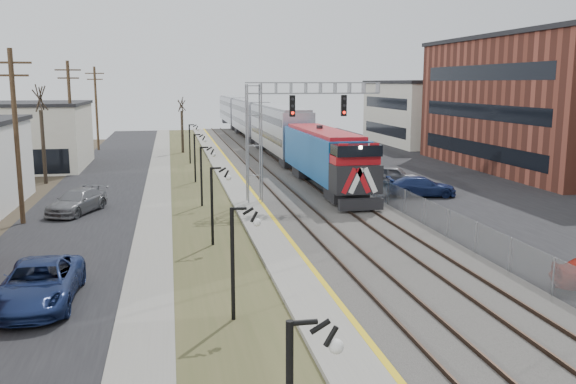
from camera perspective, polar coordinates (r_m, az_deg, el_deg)
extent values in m
cube|color=black|center=(47.88, -17.49, 0.00)|extent=(7.00, 120.00, 0.04)
cube|color=gray|center=(47.57, -12.11, 0.21)|extent=(2.00, 120.00, 0.08)
cube|color=#434826|center=(47.60, -8.49, 0.32)|extent=(4.00, 120.00, 0.06)
cube|color=gray|center=(47.80, -4.90, 0.54)|extent=(2.00, 120.00, 0.24)
cube|color=#595651|center=(48.57, 0.97, 0.71)|extent=(8.00, 120.00, 0.20)
cube|color=black|center=(52.38, 13.92, 1.02)|extent=(16.00, 120.00, 0.04)
cube|color=gold|center=(47.88, -3.86, 0.73)|extent=(0.24, 120.00, 0.01)
cube|color=#2D2119|center=(48.06, -2.24, 0.81)|extent=(0.08, 120.00, 0.15)
cube|color=#2D2119|center=(48.31, -0.48, 0.87)|extent=(0.08, 120.00, 0.15)
cube|color=#2D2119|center=(48.71, 1.83, 0.94)|extent=(0.08, 120.00, 0.15)
cube|color=#2D2119|center=(49.06, 3.54, 0.99)|extent=(0.08, 120.00, 0.15)
cube|color=#124F96|center=(45.84, 3.55, 3.12)|extent=(3.00, 17.00, 4.25)
cube|color=black|center=(37.86, 6.82, -1.15)|extent=(2.80, 0.50, 0.70)
cube|color=#9799A1|center=(65.53, -0.91, 5.74)|extent=(3.00, 22.00, 5.33)
cube|color=#9799A1|center=(88.02, -3.53, 6.86)|extent=(3.00, 22.00, 5.33)
cube|color=#9799A1|center=(110.64, -5.09, 7.51)|extent=(3.00, 22.00, 5.33)
cube|color=gray|center=(40.45, -3.21, 4.36)|extent=(1.00, 1.00, 8.00)
cube|color=gray|center=(40.97, 2.37, 9.70)|extent=(9.00, 0.80, 0.80)
cube|color=black|center=(40.24, 0.40, 8.06)|extent=(0.35, 0.25, 1.40)
cube|color=black|center=(41.07, 5.24, 8.06)|extent=(0.35, 0.25, 1.40)
cylinder|color=black|center=(20.87, -5.20, -6.83)|extent=(0.14, 0.14, 4.00)
cylinder|color=black|center=(30.55, -7.12, -1.40)|extent=(0.14, 0.14, 4.00)
cylinder|color=black|center=(40.38, -8.11, 1.40)|extent=(0.14, 0.14, 4.00)
cylinder|color=black|center=(50.28, -8.71, 3.11)|extent=(0.14, 0.14, 4.00)
cylinder|color=black|center=(62.20, -9.18, 4.43)|extent=(0.14, 0.14, 4.00)
cylinder|color=#4C3823|center=(37.97, -24.06, 4.63)|extent=(0.28, 0.28, 10.00)
cylinder|color=#4C3823|center=(57.59, -19.66, 6.52)|extent=(0.28, 0.28, 10.00)
cylinder|color=#4C3823|center=(77.40, -17.49, 7.43)|extent=(0.28, 0.28, 10.00)
cube|color=gray|center=(49.50, 5.74, 1.66)|extent=(0.04, 120.00, 1.60)
cube|color=#BBB6A4|center=(63.88, -24.68, 4.69)|extent=(14.00, 12.00, 6.00)
cube|color=brown|center=(63.14, 23.92, 7.42)|extent=(16.00, 26.00, 12.00)
cube|color=#BBB6A4|center=(84.96, 14.16, 7.12)|extent=(16.00, 18.00, 8.00)
cylinder|color=#382D23|center=(53.08, -21.91, 3.92)|extent=(0.30, 0.30, 5.95)
cylinder|color=#382D23|center=(72.10, -9.86, 5.55)|extent=(0.30, 0.30, 4.90)
imported|color=navy|center=(44.80, 12.37, 0.46)|extent=(5.17, 2.80, 1.42)
imported|color=slate|center=(49.47, 9.86, 1.50)|extent=(4.76, 3.38, 1.50)
imported|color=navy|center=(24.39, -22.26, -8.02)|extent=(2.69, 5.73, 1.58)
imported|color=slate|center=(40.35, -19.14, -0.90)|extent=(3.85, 5.43, 1.46)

